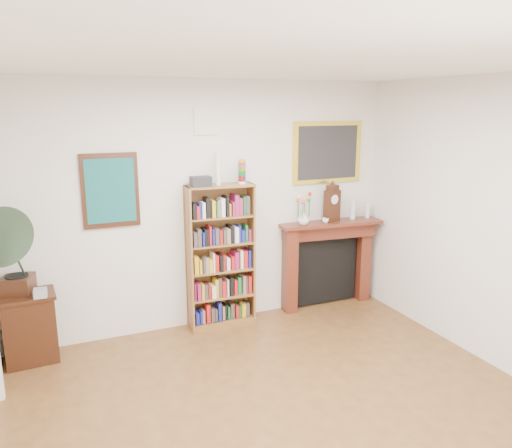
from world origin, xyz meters
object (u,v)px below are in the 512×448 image
(fireplace, at_px, (327,256))
(gramophone, at_px, (12,246))
(bookshelf, at_px, (221,249))
(bottle_left, at_px, (353,210))
(cd_stack, at_px, (40,293))
(teacup, at_px, (325,220))
(side_cabinet, at_px, (30,328))
(mantel_clock, at_px, (332,204))
(bottle_right, at_px, (368,210))
(flower_vase, at_px, (303,219))

(fireplace, xyz_separation_m, gramophone, (-3.55, -0.20, 0.58))
(bookshelf, relative_size, gramophone, 2.08)
(bottle_left, bearing_deg, cd_stack, -176.76)
(cd_stack, distance_m, teacup, 3.29)
(fireplace, bearing_deg, side_cabinet, -172.32)
(fireplace, bearing_deg, mantel_clock, -60.37)
(teacup, bearing_deg, side_cabinet, -179.62)
(fireplace, bearing_deg, gramophone, -170.93)
(bottle_left, bearing_deg, mantel_clock, -177.41)
(cd_stack, bearing_deg, gramophone, 168.39)
(fireplace, height_order, bottle_right, bottle_right)
(side_cabinet, height_order, flower_vase, flower_vase)
(fireplace, bearing_deg, flower_vase, -163.93)
(side_cabinet, xyz_separation_m, mantel_clock, (3.50, 0.06, 0.97))
(fireplace, distance_m, bottle_left, 0.67)
(side_cabinet, height_order, gramophone, gramophone)
(flower_vase, bearing_deg, teacup, -3.84)
(flower_vase, height_order, teacup, flower_vase)
(flower_vase, distance_m, teacup, 0.30)
(side_cabinet, relative_size, bottle_left, 2.97)
(bookshelf, relative_size, fireplace, 1.43)
(flower_vase, relative_size, bottle_left, 0.61)
(bookshelf, xyz_separation_m, mantel_clock, (1.46, 0.01, 0.40))
(cd_stack, height_order, bottle_right, bottle_right)
(fireplace, distance_m, mantel_clock, 0.68)
(bookshelf, bearing_deg, mantel_clock, 4.11)
(bookshelf, height_order, flower_vase, bookshelf)
(bottle_left, bearing_deg, fireplace, 174.41)
(fireplace, xyz_separation_m, teacup, (-0.09, -0.09, 0.49))
(flower_vase, distance_m, bottle_right, 0.95)
(bookshelf, relative_size, cd_stack, 15.92)
(flower_vase, height_order, bottle_left, bottle_left)
(cd_stack, xyz_separation_m, bottle_left, (3.69, 0.21, 0.48))
(gramophone, xyz_separation_m, teacup, (3.46, 0.11, -0.09))
(bookshelf, relative_size, bottle_left, 7.96)
(gramophone, distance_m, bottle_right, 4.11)
(teacup, bearing_deg, bottle_right, 3.80)
(side_cabinet, xyz_separation_m, flower_vase, (3.10, 0.04, 0.82))
(side_cabinet, distance_m, gramophone, 0.88)
(bottle_left, bearing_deg, teacup, -172.55)
(bookshelf, bearing_deg, side_cabinet, -174.85)
(bookshelf, height_order, side_cabinet, bookshelf)
(mantel_clock, relative_size, flower_vase, 3.11)
(mantel_clock, bearing_deg, bookshelf, 165.81)
(bookshelf, xyz_separation_m, flower_vase, (1.05, -0.01, 0.26))
(side_cabinet, distance_m, fireplace, 3.50)
(flower_vase, relative_size, teacup, 1.84)
(flower_vase, bearing_deg, fireplace, 10.24)
(side_cabinet, height_order, cd_stack, cd_stack)
(fireplace, relative_size, bottle_left, 5.57)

